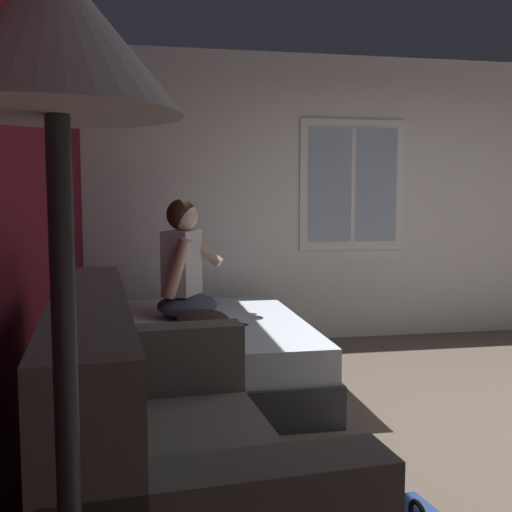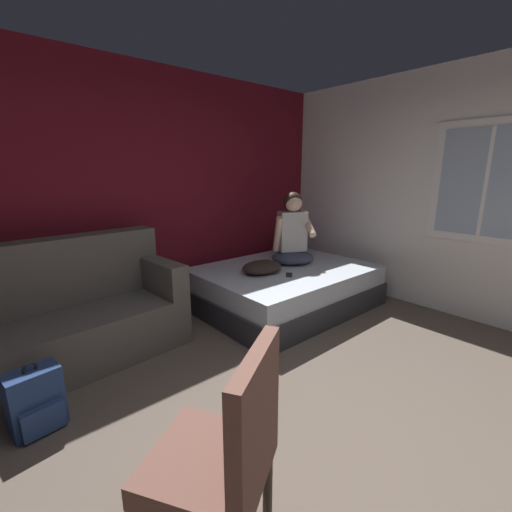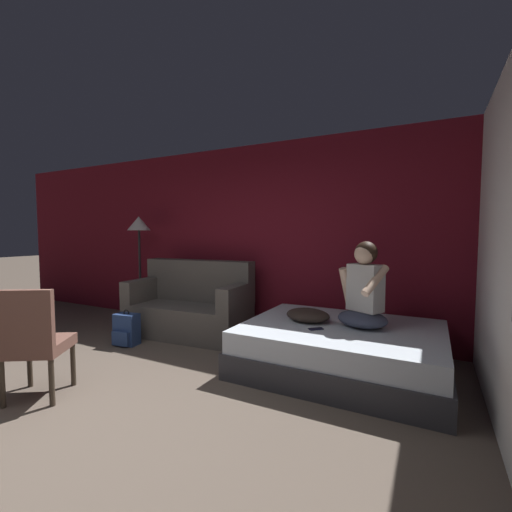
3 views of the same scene
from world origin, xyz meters
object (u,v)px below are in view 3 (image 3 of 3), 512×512
object	(u,v)px
bed	(341,349)
side_chair	(34,339)
person_seated	(364,292)
cell_phone	(316,329)
floor_lamp	(139,234)
backpack	(126,330)
couch	(191,307)
throw_pillow	(308,315)

from	to	relation	value
bed	side_chair	world-z (taller)	side_chair
person_seated	cell_phone	distance (m)	0.63
cell_phone	floor_lamp	size ratio (longest dim) A/B	0.08
side_chair	floor_lamp	distance (m)	2.74
person_seated	backpack	bearing A→B (deg)	-169.80
bed	cell_phone	world-z (taller)	cell_phone
couch	person_seated	xyz separation A→B (m)	(2.42, -0.25, 0.44)
couch	person_seated	world-z (taller)	person_seated
couch	backpack	distance (m)	0.91
cell_phone	floor_lamp	xyz separation A→B (m)	(-3.16, 0.74, 0.94)
person_seated	cell_phone	bearing A→B (deg)	-139.80
person_seated	throw_pillow	bearing A→B (deg)	-172.04
throw_pillow	cell_phone	bearing A→B (deg)	-55.92
cell_phone	floor_lamp	world-z (taller)	floor_lamp
person_seated	throw_pillow	distance (m)	0.64
couch	throw_pillow	xyz separation A→B (m)	(1.85, -0.33, 0.16)
bed	couch	distance (m)	2.25
throw_pillow	floor_lamp	distance (m)	3.15
couch	backpack	size ratio (longest dim) A/B	3.84
person_seated	floor_lamp	world-z (taller)	floor_lamp
bed	floor_lamp	size ratio (longest dim) A/B	1.19
backpack	floor_lamp	world-z (taller)	floor_lamp
bed	throw_pillow	size ratio (longest dim) A/B	4.20
couch	backpack	bearing A→B (deg)	-119.88
person_seated	floor_lamp	bearing A→B (deg)	173.48
person_seated	throw_pillow	size ratio (longest dim) A/B	1.82
floor_lamp	cell_phone	bearing A→B (deg)	-13.21
backpack	person_seated	bearing A→B (deg)	10.20
side_chair	backpack	distance (m)	1.51
backpack	floor_lamp	distance (m)	1.69
bed	floor_lamp	world-z (taller)	floor_lamp
side_chair	cell_phone	bearing A→B (deg)	38.19
person_seated	backpack	xyz separation A→B (m)	(-2.86, -0.51, -0.64)
bed	side_chair	distance (m)	2.87
bed	cell_phone	distance (m)	0.40
backpack	throw_pillow	distance (m)	2.36
backpack	floor_lamp	size ratio (longest dim) A/B	0.27
bed	throw_pillow	world-z (taller)	throw_pillow
person_seated	floor_lamp	size ratio (longest dim) A/B	0.51
side_chair	throw_pillow	world-z (taller)	side_chair
couch	person_seated	size ratio (longest dim) A/B	2.01
side_chair	backpack	world-z (taller)	side_chair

